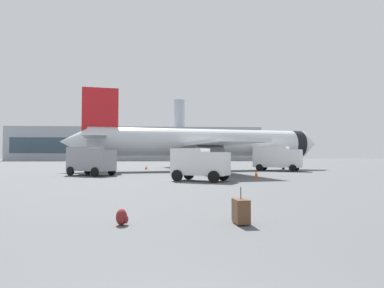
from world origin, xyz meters
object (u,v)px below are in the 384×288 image
service_truck (91,160)px  safety_cone_far (146,167)px  safety_cone_outer (108,168)px  rolling_suitcase (241,211)px  traveller_backpack (122,217)px  fuel_truck (277,157)px  airplane_at_gate (202,143)px  cargo_van (200,163)px  safety_cone_mid (256,174)px  safety_cone_near (283,167)px

service_truck → safety_cone_far: 14.47m
safety_cone_outer → rolling_suitcase: rolling_suitcase is taller
service_truck → traveller_backpack: 24.41m
fuel_truck → safety_cone_outer: 22.25m
airplane_at_gate → fuel_truck: bearing=-10.5°
cargo_van → safety_cone_mid: 6.64m
fuel_truck → safety_cone_far: size_ratio=10.43×
safety_cone_mid → fuel_truck: bearing=64.0°
airplane_at_gate → service_truck: (-12.24, -10.01, -2.05)m
service_truck → safety_cone_far: size_ratio=8.54×
safety_cone_near → traveller_backpack: bearing=-115.4°
airplane_at_gate → traveller_backpack: size_ratio=74.14×
safety_cone_near → safety_cone_far: bearing=-176.7°
cargo_van → safety_cone_near: bearing=56.9°
airplane_at_gate → safety_cone_near: 14.14m
safety_cone_near → safety_cone_outer: (-25.33, -5.30, 0.03)m
safety_cone_near → rolling_suitcase: (-14.69, -38.33, 0.05)m
service_truck → rolling_suitcase: bearing=-66.1°
airplane_at_gate → rolling_suitcase: airplane_at_gate is taller
service_truck → safety_cone_mid: (15.96, -4.02, -1.26)m
safety_cone_near → safety_cone_outer: size_ratio=0.91×
airplane_at_gate → safety_cone_mid: size_ratio=50.38×
safety_cone_near → rolling_suitcase: 41.05m
airplane_at_gate → traveller_backpack: bearing=-99.1°
airplane_at_gate → safety_cone_outer: airplane_at_gate is taller
cargo_van → safety_cone_far: cargo_van is taller
service_truck → safety_cone_near: service_truck is taller
safety_cone_near → rolling_suitcase: size_ratio=0.62×
cargo_van → rolling_suitcase: size_ratio=4.38×
cargo_van → safety_cone_outer: bearing=121.9°
airplane_at_gate → safety_cone_far: 9.28m
safety_cone_far → safety_cone_outer: (-4.66, -4.12, 0.07)m
safety_cone_far → rolling_suitcase: bearing=-80.9°
service_truck → safety_cone_mid: bearing=-14.1°
cargo_van → safety_cone_mid: (5.50, 3.55, -1.10)m
traveller_backpack → rolling_suitcase: bearing=-0.9°
cargo_van → traveller_backpack: bearing=-102.8°
safety_cone_near → traveller_backpack: (-18.20, -38.28, -0.10)m
rolling_suitcase → traveller_backpack: (-3.51, 0.05, -0.16)m
airplane_at_gate → safety_cone_mid: 14.89m
traveller_backpack → airplane_at_gate: bearing=80.9°
cargo_van → rolling_suitcase: 15.90m
safety_cone_near → safety_cone_mid: 21.01m
service_truck → rolling_suitcase: size_ratio=4.76×
cargo_van → safety_cone_outer: cargo_van is taller
service_truck → safety_cone_far: bearing=72.1°
fuel_truck → cargo_van: (-11.46, -15.79, -0.32)m
fuel_truck → safety_cone_near: size_ratio=9.38×
safety_cone_far → safety_cone_near: bearing=3.3°
cargo_van → rolling_suitcase: bearing=-90.2°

